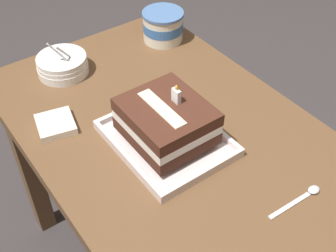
% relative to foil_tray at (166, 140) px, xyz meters
% --- Properties ---
extents(dining_table, '(1.02, 0.66, 0.70)m').
position_rel_foil_tray_xyz_m(dining_table, '(-0.03, 0.03, -0.12)').
color(dining_table, brown).
rests_on(dining_table, ground_plane).
extents(foil_tray, '(0.30, 0.24, 0.02)m').
position_rel_foil_tray_xyz_m(foil_tray, '(0.00, 0.00, 0.00)').
color(foil_tray, silver).
rests_on(foil_tray, dining_table).
extents(birthday_cake, '(0.20, 0.18, 0.14)m').
position_rel_foil_tray_xyz_m(birthday_cake, '(0.00, 0.00, 0.06)').
color(birthday_cake, '#472519').
rests_on(birthday_cake, foil_tray).
extents(bowl_stack, '(0.15, 0.15, 0.12)m').
position_rel_foil_tray_xyz_m(bowl_stack, '(-0.41, -0.07, 0.02)').
color(bowl_stack, white).
rests_on(bowl_stack, dining_table).
extents(ice_cream_tub, '(0.13, 0.13, 0.10)m').
position_rel_foil_tray_xyz_m(ice_cream_tub, '(-0.39, 0.27, 0.04)').
color(ice_cream_tub, silver).
rests_on(ice_cream_tub, dining_table).
extents(serving_spoon_near_tray, '(0.02, 0.15, 0.01)m').
position_rel_foil_tray_xyz_m(serving_spoon_near_tray, '(0.31, 0.15, -0.00)').
color(serving_spoon_near_tray, silver).
rests_on(serving_spoon_near_tray, dining_table).
extents(napkin_pile, '(0.11, 0.11, 0.02)m').
position_rel_foil_tray_xyz_m(napkin_pile, '(-0.21, -0.20, 0.00)').
color(napkin_pile, silver).
rests_on(napkin_pile, dining_table).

